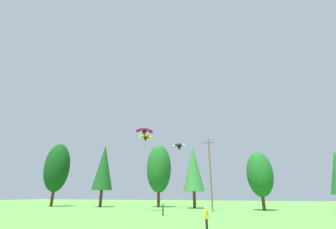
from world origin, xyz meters
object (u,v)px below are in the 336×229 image
utility_pole (210,172)px  kite_flyer_near (163,207)px  kite_flyer_mid (206,217)px  parafoil_kite_mid_magenta (144,131)px  parafoil_kite_far_orange (146,138)px  parafoil_kite_high_purple (179,146)px

utility_pole → kite_flyer_near: utility_pole is taller
kite_flyer_mid → parafoil_kite_mid_magenta: 24.03m
kite_flyer_near → parafoil_kite_far_orange: bearing=132.2°
parafoil_kite_high_purple → parafoil_kite_mid_magenta: (-2.18, -13.61, 0.14)m
kite_flyer_near → parafoil_kite_far_orange: parafoil_kite_far_orange is taller
kite_flyer_near → kite_flyer_mid: size_ratio=1.00×
utility_pole → kite_flyer_mid: utility_pole is taller
utility_pole → kite_flyer_near: size_ratio=7.03×
kite_flyer_near → parafoil_kite_high_purple: (-3.01, 18.16, 11.81)m
kite_flyer_near → parafoil_kite_high_purple: parafoil_kite_high_purple is taller
kite_flyer_near → parafoil_kite_far_orange: size_ratio=0.15×
parafoil_kite_high_purple → kite_flyer_near: bearing=-80.6°
utility_pole → parafoil_kite_far_orange: (-10.68, -3.37, 6.04)m
kite_flyer_mid → parafoil_kite_high_purple: bearing=109.9°
kite_flyer_mid → parafoil_kite_mid_magenta: (-13.00, 16.28, 11.97)m
kite_flyer_near → kite_flyer_mid: bearing=-56.4°
utility_pole → kite_flyer_near: bearing=-116.8°
parafoil_kite_far_orange → kite_flyer_near: bearing=-47.8°
utility_pole → parafoil_kite_high_purple: (-7.93, 8.43, 6.59)m
parafoil_kite_mid_magenta → utility_pole: bearing=27.1°
parafoil_kite_high_purple → parafoil_kite_far_orange: 12.13m
parafoil_kite_mid_magenta → parafoil_kite_far_orange: (-0.57, 1.81, -0.70)m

